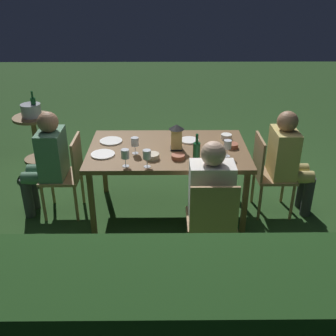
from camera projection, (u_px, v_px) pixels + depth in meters
ground_plane at (168, 211)px, 4.42m from camera, size 16.00×16.00×0.00m
dining_table at (168, 153)px, 4.11m from camera, size 1.63×1.02×0.76m
chair_head_near at (268, 171)px, 4.21m from camera, size 0.40×0.42×0.87m
person_in_mustard at (288, 158)px, 4.15m from camera, size 0.48×0.38×1.15m
chair_head_far at (67, 172)px, 4.20m from camera, size 0.40×0.42×0.87m
person_in_green at (47, 159)px, 4.13m from camera, size 0.48×0.38×1.15m
chair_side_right_a at (212, 219)px, 3.40m from camera, size 0.42×0.40×0.87m
person_in_cream at (210, 193)px, 3.51m from camera, size 0.38×0.47×1.15m
lantern_centerpiece at (176, 135)px, 4.00m from camera, size 0.15×0.15×0.27m
green_bottle_on_table at (197, 152)px, 3.73m from camera, size 0.07×0.07×0.29m
wine_glass_a at (147, 155)px, 3.65m from camera, size 0.08×0.08×0.17m
wine_glass_b at (125, 155)px, 3.66m from camera, size 0.08×0.08×0.17m
wine_glass_c at (135, 142)px, 3.92m from camera, size 0.08×0.08×0.17m
wine_glass_d at (228, 145)px, 3.86m from camera, size 0.08×0.08×0.17m
plate_a at (111, 141)px, 4.24m from camera, size 0.24×0.24×0.01m
plate_b at (103, 154)px, 3.93m from camera, size 0.24×0.24×0.01m
plate_c at (189, 140)px, 4.26m from camera, size 0.20×0.20×0.01m
bowl_olives at (232, 145)px, 4.09m from camera, size 0.13×0.13×0.05m
bowl_bread at (152, 156)px, 3.85m from camera, size 0.15×0.15×0.05m
bowl_salad at (226, 137)px, 4.29m from camera, size 0.12×0.12×0.05m
bowl_dip at (178, 157)px, 3.85m from camera, size 0.13×0.13×0.04m
side_table at (34, 131)px, 5.43m from camera, size 0.52×0.52×0.64m
ice_bucket at (31, 109)px, 5.29m from camera, size 0.26×0.26×0.34m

